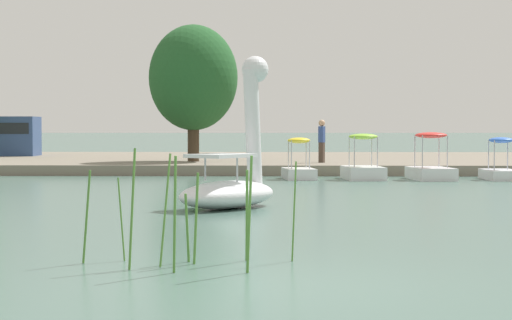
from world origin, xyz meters
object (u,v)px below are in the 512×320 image
object	(u,v)px
pedal_boat_red	(431,166)
pedal_boat_blue	(501,169)
swan_boat	(233,175)
person_on_path	(322,139)
pedal_boat_yellow	(299,168)
tree_broadleaf_left	(193,78)
pedal_boat_lime	(363,167)

from	to	relation	value
pedal_boat_red	pedal_boat_blue	world-z (taller)	pedal_boat_red
swan_boat	person_on_path	world-z (taller)	swan_boat
pedal_boat_red	pedal_boat_yellow	bearing A→B (deg)	177.93
pedal_boat_yellow	pedal_boat_red	bearing A→B (deg)	-2.07
tree_broadleaf_left	pedal_boat_yellow	bearing A→B (deg)	-54.80
pedal_boat_blue	tree_broadleaf_left	world-z (taller)	tree_broadleaf_left
swan_boat	pedal_boat_lime	xyz separation A→B (m)	(3.93, 11.06, -0.30)
pedal_boat_yellow	pedal_boat_lime	size ratio (longest dim) A/B	0.89
swan_boat	pedal_boat_blue	xyz separation A→B (m)	(8.62, 11.04, -0.36)
pedal_boat_yellow	pedal_boat_lime	bearing A→B (deg)	-2.89
pedal_boat_lime	pedal_boat_blue	bearing A→B (deg)	-0.24
tree_broadleaf_left	person_on_path	bearing A→B (deg)	-13.39
pedal_boat_red	person_on_path	size ratio (longest dim) A/B	1.37
pedal_boat_yellow	pedal_boat_blue	bearing A→B (deg)	-1.09
pedal_boat_red	person_on_path	bearing A→B (deg)	125.60
pedal_boat_yellow	pedal_boat_lime	world-z (taller)	pedal_boat_lime
pedal_boat_lime	person_on_path	distance (m)	5.02
pedal_boat_lime	tree_broadleaf_left	xyz separation A→B (m)	(-6.38, 6.04, 3.37)
swan_boat	pedal_boat_red	size ratio (longest dim) A/B	1.46
pedal_boat_yellow	person_on_path	world-z (taller)	person_on_path
swan_boat	person_on_path	distance (m)	16.11
pedal_boat_blue	person_on_path	distance (m)	7.65
pedal_boat_blue	tree_broadleaf_left	distance (m)	13.07
pedal_boat_lime	pedal_boat_red	distance (m)	2.30
person_on_path	pedal_boat_lime	bearing A→B (deg)	-76.26
swan_boat	tree_broadleaf_left	size ratio (longest dim) A/B	0.61
pedal_boat_red	person_on_path	xyz separation A→B (m)	(-3.47, 4.85, 0.87)
pedal_boat_lime	person_on_path	bearing A→B (deg)	103.74
pedal_boat_lime	pedal_boat_blue	distance (m)	4.69
pedal_boat_blue	swan_boat	bearing A→B (deg)	-127.98
tree_broadleaf_left	pedal_boat_red	bearing A→B (deg)	-35.07
pedal_boat_yellow	person_on_path	size ratio (longest dim) A/B	1.14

